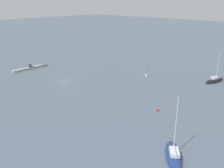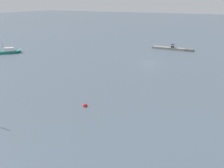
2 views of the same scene
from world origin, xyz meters
name	(u,v)px [view 1 (image 1 of 2)]	position (x,y,z in m)	size (l,w,h in m)	color
ground_plane	(65,81)	(0.00, 0.00, 0.00)	(500.00, 500.00, 0.00)	slate
seawall_pier	(30,68)	(0.00, -20.70, 0.33)	(13.21, 1.90, 0.66)	slate
person_seated_blue_left	(31,66)	(-0.31, -20.50, 0.91)	(0.40, 0.61, 0.73)	#1E2333
person_seated_dark_right	(30,67)	(0.25, -20.58, 0.91)	(0.40, 0.61, 0.73)	#1E2333
umbrella_open_black	(30,64)	(-0.03, -20.67, 1.78)	(1.35, 1.35, 1.29)	black
sailboat_black_near	(215,81)	(-31.27, 33.90, 0.38)	(8.13, 4.23, 9.98)	black
sailboat_navy_mid	(173,156)	(10.64, 43.33, 0.41)	(8.13, 6.86, 10.56)	navy
mooring_buoy_near	(146,76)	(-21.78, 15.17, 0.12)	(0.69, 0.69, 0.69)	white
mooring_buoy_mid	(148,68)	(-29.74, 10.45, 0.09)	(0.50, 0.50, 0.50)	red
mooring_buoy_far	(158,110)	(-2.15, 32.18, 0.12)	(0.67, 0.67, 0.67)	red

